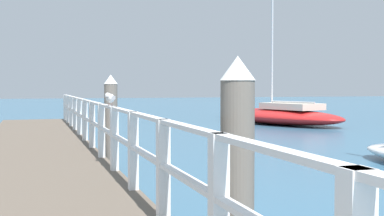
{
  "coord_description": "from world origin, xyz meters",
  "views": [
    {
      "loc": [
        -0.1,
        0.65,
        1.84
      ],
      "look_at": [
        3.39,
        11.72,
        1.34
      ],
      "focal_mm": 47.57,
      "sensor_mm": 36.0,
      "label": 1
    }
  ],
  "objects": [
    {
      "name": "seagull_foreground",
      "position": [
        1.12,
        9.02,
        1.65
      ],
      "size": [
        0.2,
        0.48,
        0.21
      ],
      "rotation": [
        0.0,
        0.0,
        0.1
      ],
      "color": "white",
      "rests_on": "pier_railing"
    },
    {
      "name": "pier_deck",
      "position": [
        0.0,
        10.93,
        0.26
      ],
      "size": [
        2.41,
        21.87,
        0.52
      ],
      "primitive_type": "cube",
      "color": "brown",
      "rests_on": "ground_plane"
    },
    {
      "name": "pier_railing",
      "position": [
        1.12,
        10.93,
        1.14
      ],
      "size": [
        0.12,
        20.39,
        1.0
      ],
      "color": "white",
      "rests_on": "pier_deck"
    },
    {
      "name": "boat_4",
      "position": [
        11.35,
        22.97,
        0.44
      ],
      "size": [
        5.08,
        8.32,
        9.68
      ],
      "rotation": [
        0.0,
        0.0,
        0.31
      ],
      "color": "red",
      "rests_on": "ground_plane"
    },
    {
      "name": "dock_piling_near",
      "position": [
        1.5,
        4.5,
        1.05
      ],
      "size": [
        0.29,
        0.29,
        2.09
      ],
      "color": "#6B6056",
      "rests_on": "ground_plane"
    },
    {
      "name": "dock_piling_far",
      "position": [
        1.5,
        11.52,
        1.05
      ],
      "size": [
        0.29,
        0.29,
        2.09
      ],
      "color": "#6B6056",
      "rests_on": "ground_plane"
    }
  ]
}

